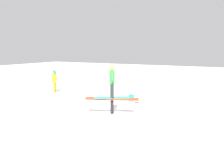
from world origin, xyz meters
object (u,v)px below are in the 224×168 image
at_px(rail_feature, 112,100).
at_px(main_rider_on_rail, 112,82).
at_px(backpack_on_snow, 132,98).
at_px(bystander_yellow, 54,80).

height_order(rail_feature, main_rider_on_rail, main_rider_on_rail).
xyz_separation_m(rail_feature, main_rider_on_rail, (0.00, 0.00, 0.79)).
height_order(rail_feature, backpack_on_snow, rail_feature).
relative_size(rail_feature, bystander_yellow, 1.55).
xyz_separation_m(rail_feature, backpack_on_snow, (0.35, -2.76, -0.42)).
relative_size(main_rider_on_rail, backpack_on_snow, 4.19).
bearing_deg(bystander_yellow, backpack_on_snow, -110.66).
xyz_separation_m(main_rider_on_rail, bystander_yellow, (5.72, -2.75, -0.58)).
bearing_deg(backpack_on_snow, bystander_yellow, -131.07).
bearing_deg(rail_feature, bystander_yellow, -49.07).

